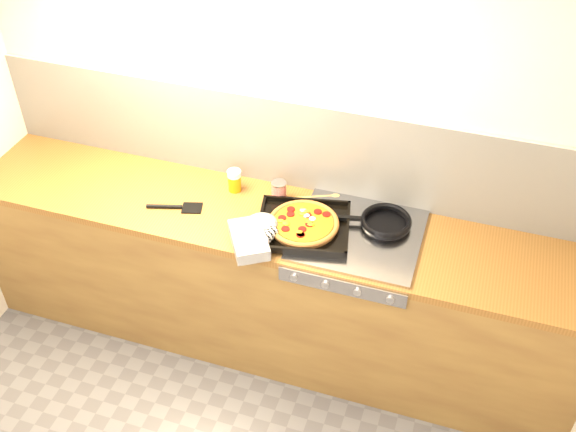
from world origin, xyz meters
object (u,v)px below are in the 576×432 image
(tomato_can, at_px, (279,191))
(juice_glass, at_px, (234,180))
(pizza_on_tray, at_px, (289,227))
(frying_pan, at_px, (385,222))

(tomato_can, height_order, juice_glass, juice_glass)
(pizza_on_tray, bearing_deg, tomato_can, 118.38)
(frying_pan, height_order, juice_glass, juice_glass)
(frying_pan, relative_size, juice_glass, 3.60)
(pizza_on_tray, relative_size, tomato_can, 5.38)
(pizza_on_tray, bearing_deg, frying_pan, 24.10)
(pizza_on_tray, distance_m, juice_glass, 0.45)
(frying_pan, bearing_deg, juice_glass, 175.90)
(frying_pan, relative_size, tomato_can, 3.91)
(frying_pan, distance_m, juice_glass, 0.81)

